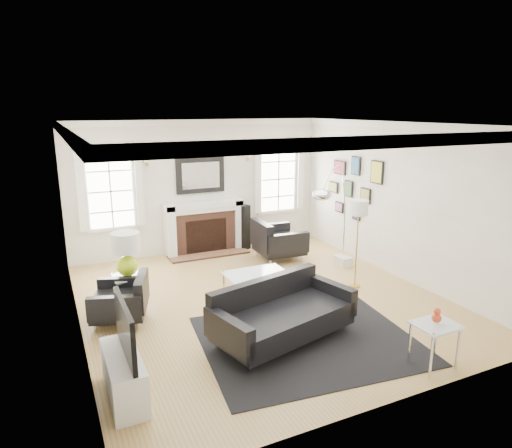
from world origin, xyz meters
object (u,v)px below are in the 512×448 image
sofa (280,314)px  arc_floor_lamp (334,217)px  fireplace (204,228)px  coffee_table (261,279)px  gourd_lamp (126,251)px  armchair_right (276,241)px  armchair_left (123,301)px

sofa → arc_floor_lamp: 2.58m
fireplace → coffee_table: bearing=-91.1°
fireplace → coffee_table: fireplace is taller
gourd_lamp → sofa: bearing=-49.6°
armchair_right → fireplace: bearing=138.1°
armchair_left → gourd_lamp: size_ratio=1.48×
armchair_right → coffee_table: (-1.23, -1.84, 0.03)m
armchair_right → coffee_table: armchair_right is taller
fireplace → gourd_lamp: (-1.97, -2.11, 0.36)m
gourd_lamp → armchair_left: bearing=-108.3°
armchair_left → fireplace: bearing=50.8°
fireplace → gourd_lamp: 2.91m
armchair_left → coffee_table: armchair_left is taller
gourd_lamp → arc_floor_lamp: bearing=-6.3°
armchair_left → gourd_lamp: (0.17, 0.52, 0.58)m
sofa → gourd_lamp: bearing=130.4°
arc_floor_lamp → gourd_lamp: bearing=173.7°
sofa → armchair_right: size_ratio=2.03×
sofa → fireplace: bearing=85.4°
armchair_left → gourd_lamp: 0.80m
coffee_table → gourd_lamp: gourd_lamp is taller
fireplace → coffee_table: size_ratio=1.71×
fireplace → coffee_table: 2.90m
fireplace → arc_floor_lamp: 3.02m
fireplace → arc_floor_lamp: arc_floor_lamp is taller
sofa → armchair_right: bearing=63.3°
coffee_table → gourd_lamp: (-1.92, 0.78, 0.49)m
fireplace → sofa: (-0.32, -4.05, -0.19)m
arc_floor_lamp → coffee_table: bearing=-166.5°
armchair_right → arc_floor_lamp: size_ratio=0.49×
sofa → gourd_lamp: size_ratio=3.04×
fireplace → sofa: size_ratio=0.80×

